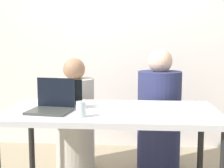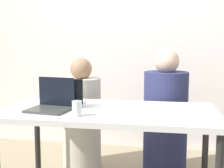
{
  "view_description": "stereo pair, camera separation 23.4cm",
  "coord_description": "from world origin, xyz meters",
  "px_view_note": "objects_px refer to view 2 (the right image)",
  "views": [
    {
      "loc": [
        0.18,
        -2.24,
        1.22
      ],
      "look_at": [
        0.0,
        0.08,
        0.91
      ],
      "focal_mm": 50.0,
      "sensor_mm": 36.0,
      "label": 1
    },
    {
      "loc": [
        0.41,
        -2.21,
        1.22
      ],
      "look_at": [
        0.0,
        0.08,
        0.91
      ],
      "focal_mm": 50.0,
      "sensor_mm": 36.0,
      "label": 2
    }
  ],
  "objects_px": {
    "laptop_front_left": "(51,103)",
    "water_glass_left": "(77,110)",
    "laptop_back_left": "(63,99)",
    "person_on_right": "(165,119)",
    "person_on_left": "(82,119)"
  },
  "relations": [
    {
      "from": "laptop_front_left",
      "to": "water_glass_left",
      "type": "height_order",
      "value": "laptop_front_left"
    },
    {
      "from": "laptop_back_left",
      "to": "water_glass_left",
      "type": "bearing_deg",
      "value": 110.55
    },
    {
      "from": "laptop_front_left",
      "to": "person_on_right",
      "type": "bearing_deg",
      "value": 50.1
    },
    {
      "from": "person_on_right",
      "to": "laptop_back_left",
      "type": "distance_m",
      "value": 0.99
    },
    {
      "from": "person_on_left",
      "to": "person_on_right",
      "type": "distance_m",
      "value": 0.8
    },
    {
      "from": "person_on_right",
      "to": "laptop_front_left",
      "type": "bearing_deg",
      "value": 54.71
    },
    {
      "from": "water_glass_left",
      "to": "laptop_front_left",
      "type": "bearing_deg",
      "value": 146.97
    },
    {
      "from": "person_on_right",
      "to": "water_glass_left",
      "type": "xyz_separation_m",
      "value": [
        -0.58,
        -0.89,
        0.26
      ]
    },
    {
      "from": "laptop_back_left",
      "to": "laptop_front_left",
      "type": "relative_size",
      "value": 1.13
    },
    {
      "from": "laptop_back_left",
      "to": "laptop_front_left",
      "type": "bearing_deg",
      "value": 74.38
    },
    {
      "from": "laptop_back_left",
      "to": "water_glass_left",
      "type": "height_order",
      "value": "laptop_back_left"
    },
    {
      "from": "laptop_back_left",
      "to": "laptop_front_left",
      "type": "height_order",
      "value": "laptop_front_left"
    },
    {
      "from": "person_on_left",
      "to": "person_on_right",
      "type": "bearing_deg",
      "value": 170.69
    },
    {
      "from": "person_on_left",
      "to": "laptop_front_left",
      "type": "relative_size",
      "value": 3.33
    },
    {
      "from": "person_on_right",
      "to": "water_glass_left",
      "type": "height_order",
      "value": "person_on_right"
    }
  ]
}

